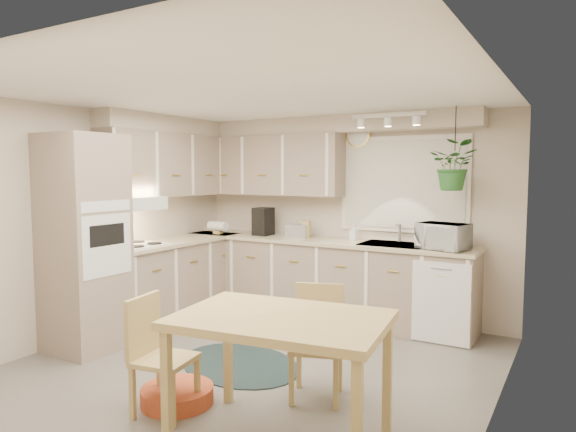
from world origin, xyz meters
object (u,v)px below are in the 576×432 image
at_px(braided_rug, 240,364).
at_px(chair_back, 317,344).
at_px(microwave, 443,234).
at_px(pet_bed, 177,395).
at_px(dining_table, 281,379).
at_px(chair_left, 165,356).

bearing_deg(braided_rug, chair_back, -16.15).
bearing_deg(microwave, pet_bed, -103.25).
bearing_deg(braided_rug, pet_bed, -86.56).
bearing_deg(microwave, chair_back, -89.28).
height_order(dining_table, chair_left, chair_left).
xyz_separation_m(braided_rug, pet_bed, (0.05, -0.88, 0.06)).
xyz_separation_m(chair_left, chair_back, (0.82, 0.77, 0.00)).
relative_size(dining_table, chair_back, 1.54).
xyz_separation_m(dining_table, braided_rug, (-1.01, 0.96, -0.41)).
relative_size(chair_back, braided_rug, 0.69).
bearing_deg(chair_left, braided_rug, 175.84).
bearing_deg(chair_back, microwave, -123.03).
distance_m(dining_table, chair_back, 0.70).
xyz_separation_m(chair_left, microwave, (1.29, 2.71, 0.68)).
height_order(chair_left, braided_rug, chair_left).
distance_m(braided_rug, pet_bed, 0.88).
bearing_deg(braided_rug, chair_left, -84.73).
distance_m(chair_left, pet_bed, 0.40).
xyz_separation_m(chair_left, pet_bed, (-0.04, 0.16, -0.36)).
relative_size(chair_left, chair_back, 0.99).
height_order(dining_table, microwave, microwave).
xyz_separation_m(braided_rug, microwave, (1.39, 1.67, 1.10)).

